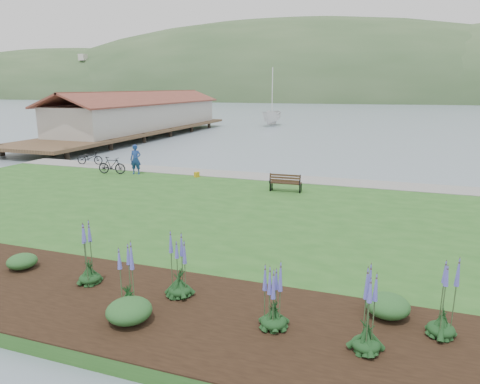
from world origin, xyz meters
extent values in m
plane|color=slate|center=(0.00, 0.00, 0.00)|extent=(600.00, 600.00, 0.00)
cube|color=#26581F|center=(0.00, -2.00, 0.20)|extent=(34.00, 20.00, 0.40)
cube|color=gray|center=(0.00, 6.90, 0.42)|extent=(34.00, 2.20, 0.03)
cube|color=black|center=(3.00, -9.80, 0.42)|extent=(24.00, 4.40, 0.04)
cube|color=#4C3826|center=(-20.00, 26.00, 0.85)|extent=(8.00, 36.00, 0.30)
cube|color=#B2ADA3|center=(-20.00, 28.00, 2.50)|extent=(6.40, 28.00, 3.00)
cube|color=#301F12|center=(3.52, 3.67, 0.87)|extent=(1.68, 0.63, 0.05)
cube|color=#301F12|center=(3.53, 3.36, 1.18)|extent=(1.66, 0.21, 0.52)
cube|color=black|center=(2.71, 3.64, 0.63)|extent=(0.08, 0.57, 0.46)
cube|color=black|center=(4.32, 3.70, 0.63)|extent=(0.08, 0.57, 0.46)
imported|color=navy|center=(-6.75, 5.10, 1.52)|extent=(0.93, 0.75, 2.25)
imported|color=black|center=(-11.83, 7.00, 0.91)|extent=(1.02, 2.04, 1.02)
imported|color=black|center=(-8.26, 4.62, 0.95)|extent=(0.83, 1.90, 1.11)
imported|color=silver|center=(-8.78, 46.88, 0.00)|extent=(10.64, 10.83, 27.96)
cube|color=gold|center=(-2.61, 5.47, 0.56)|extent=(0.29, 0.36, 0.33)
ellipsoid|color=#123216|center=(2.76, -10.25, 0.59)|extent=(0.62, 0.62, 0.31)
cone|color=#4B4CAE|center=(2.76, -10.25, 1.60)|extent=(0.32, 0.32, 1.70)
ellipsoid|color=#123216|center=(6.36, -9.77, 0.59)|extent=(0.62, 0.62, 0.31)
cone|color=#4B4CAE|center=(6.36, -9.77, 1.47)|extent=(0.40, 0.40, 1.44)
ellipsoid|color=#123216|center=(8.45, -10.00, 0.59)|extent=(0.62, 0.62, 0.31)
cone|color=#4B4CAE|center=(8.45, -10.00, 1.58)|extent=(0.36, 0.36, 1.66)
ellipsoid|color=#123216|center=(10.02, -8.84, 0.59)|extent=(0.62, 0.62, 0.31)
cone|color=#4B4CAE|center=(10.02, -8.84, 1.76)|extent=(0.32, 0.32, 2.02)
ellipsoid|color=#123216|center=(0.78, -9.22, 0.59)|extent=(0.62, 0.62, 0.31)
cone|color=#4B4CAE|center=(0.78, -9.22, 1.71)|extent=(0.40, 0.40, 1.93)
ellipsoid|color=#123216|center=(3.57, -9.06, 0.59)|extent=(0.62, 0.62, 0.31)
cone|color=#4B4CAE|center=(3.57, -9.06, 1.58)|extent=(0.36, 0.36, 1.66)
ellipsoid|color=#1E4C21|center=(-1.88, -9.04, 0.66)|extent=(0.90, 0.90, 0.45)
ellipsoid|color=#1E4C21|center=(3.01, -10.62, 0.72)|extent=(1.10, 1.10, 0.55)
ellipsoid|color=#1E4C21|center=(8.86, -8.33, 0.71)|extent=(1.08, 1.08, 0.54)
camera|label=1|loc=(8.54, -18.50, 5.93)|focal=32.00mm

